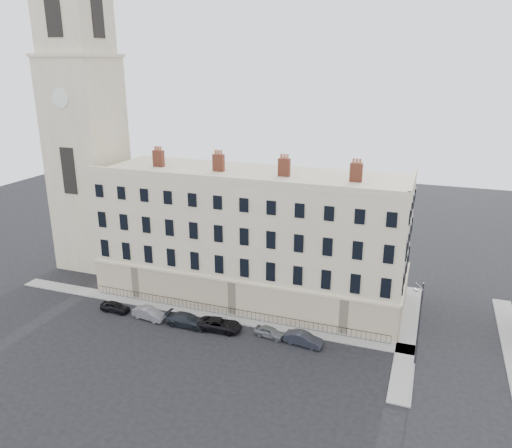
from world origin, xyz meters
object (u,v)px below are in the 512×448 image
at_px(car_b, 149,313).
at_px(car_f, 304,339).
at_px(car_a, 115,307).
at_px(car_d, 220,325).
at_px(car_c, 187,320).
at_px(car_e, 270,332).
at_px(streetlamp, 419,321).

relative_size(car_b, car_f, 1.00).
relative_size(car_a, car_d, 0.74).
height_order(car_a, car_f, car_f).
distance_m(car_c, car_e, 9.17).
distance_m(car_c, streetlamp, 23.86).
height_order(car_c, streetlamp, streetlamp).
height_order(car_d, car_e, car_d).
bearing_deg(car_b, car_f, -79.88).
relative_size(car_b, car_c, 0.84).
distance_m(car_b, car_e, 13.82).
bearing_deg(car_b, car_d, -79.12).
bearing_deg(car_e, car_d, 105.29).
bearing_deg(car_d, car_c, 91.33).
distance_m(car_e, streetlamp, 14.95).
xyz_separation_m(car_d, streetlamp, (19.82, 0.38, 3.98)).
bearing_deg(car_f, car_e, 92.14).
relative_size(car_c, streetlamp, 0.57).
bearing_deg(streetlamp, car_b, 156.99).
relative_size(car_d, car_f, 1.19).
bearing_deg(car_f, car_a, 97.95).
height_order(car_e, streetlamp, streetlamp).
bearing_deg(car_c, streetlamp, -87.85).
relative_size(car_e, car_f, 0.84).
height_order(car_d, car_f, car_d).
bearing_deg(streetlamp, car_c, 157.18).
relative_size(car_a, car_b, 0.88).
bearing_deg(car_e, car_f, -84.66).
bearing_deg(car_f, car_b, 98.77).
bearing_deg(car_b, car_a, 96.14).
distance_m(car_b, car_f, 17.48).
relative_size(car_b, car_e, 1.20).
xyz_separation_m(car_c, car_f, (12.81, 0.57, -0.03)).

